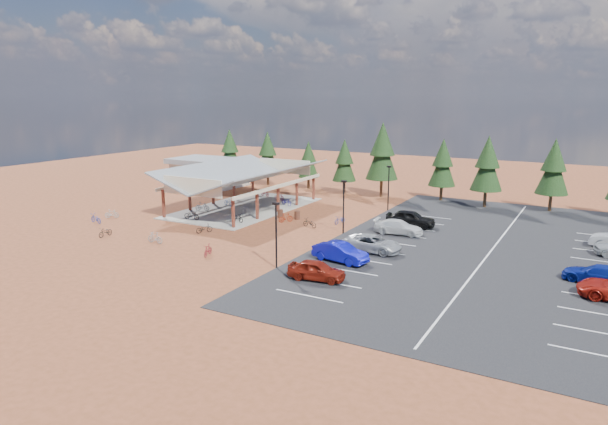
{
  "coord_description": "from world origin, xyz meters",
  "views": [
    {
      "loc": [
        26.14,
        -43.54,
        13.07
      ],
      "look_at": [
        1.18,
        1.17,
        1.82
      ],
      "focal_mm": 32.0,
      "sensor_mm": 36.0,
      "label": 1
    }
  ],
  "objects_px": {
    "bike_2": "(228,202)",
    "bike_5": "(246,210)",
    "trash_bin_0": "(280,214)",
    "car_7": "(598,274)",
    "bike_13": "(155,238)",
    "bike_3": "(265,192)",
    "outbuilding": "(209,171)",
    "lamp_post_0": "(276,231)",
    "bike_11": "(208,250)",
    "bike_1": "(202,206)",
    "bike_15": "(286,218)",
    "bike_16": "(310,223)",
    "bike_pavilion": "(244,176)",
    "car_3": "(399,227)",
    "lamp_post_2": "(389,185)",
    "bike_9": "(112,214)",
    "car_1": "(340,252)",
    "car_2": "(372,243)",
    "trash_bin_1": "(297,215)",
    "bike_6": "(287,202)",
    "car_0": "(317,270)",
    "bike_7": "(279,197)",
    "bike_0": "(192,215)",
    "bike_8": "(105,232)",
    "lamp_post_1": "(344,203)",
    "bike_4": "(237,217)",
    "bike_12": "(204,228)",
    "car_4": "(411,218)",
    "bike_10": "(96,218)"
  },
  "relations": [
    {
      "from": "car_7",
      "to": "bike_11",
      "type": "bearing_deg",
      "value": -63.7
    },
    {
      "from": "lamp_post_1",
      "to": "car_0",
      "type": "distance_m",
      "value": 13.69
    },
    {
      "from": "bike_4",
      "to": "lamp_post_2",
      "type": "bearing_deg",
      "value": -27.25
    },
    {
      "from": "bike_16",
      "to": "bike_pavilion",
      "type": "bearing_deg",
      "value": -98.65
    },
    {
      "from": "car_7",
      "to": "bike_16",
      "type": "bearing_deg",
      "value": -89.84
    },
    {
      "from": "bike_5",
      "to": "bike_10",
      "type": "distance_m",
      "value": 15.64
    },
    {
      "from": "lamp_post_1",
      "to": "bike_3",
      "type": "xyz_separation_m",
      "value": [
        -16.83,
        12.11,
        -2.37
      ]
    },
    {
      "from": "bike_8",
      "to": "car_0",
      "type": "height_order",
      "value": "car_0"
    },
    {
      "from": "car_0",
      "to": "car_4",
      "type": "xyz_separation_m",
      "value": [
        0.8,
        18.59,
        0.12
      ]
    },
    {
      "from": "trash_bin_1",
      "to": "bike_1",
      "type": "bearing_deg",
      "value": -170.37
    },
    {
      "from": "lamp_post_2",
      "to": "bike_6",
      "type": "bearing_deg",
      "value": -162.37
    },
    {
      "from": "bike_2",
      "to": "car_2",
      "type": "relative_size",
      "value": 0.32
    },
    {
      "from": "trash_bin_1",
      "to": "bike_6",
      "type": "distance_m",
      "value": 6.96
    },
    {
      "from": "bike_12",
      "to": "car_7",
      "type": "relative_size",
      "value": 0.36
    },
    {
      "from": "trash_bin_1",
      "to": "bike_8",
      "type": "bearing_deg",
      "value": -129.07
    },
    {
      "from": "bike_1",
      "to": "bike_15",
      "type": "distance_m",
      "value": 10.89
    },
    {
      "from": "bike_2",
      "to": "car_7",
      "type": "relative_size",
      "value": 0.35
    },
    {
      "from": "bike_9",
      "to": "bike_8",
      "type": "bearing_deg",
      "value": -167.84
    },
    {
      "from": "bike_7",
      "to": "bike_15",
      "type": "xyz_separation_m",
      "value": [
        6.54,
        -9.29,
        -0.07
      ]
    },
    {
      "from": "bike_1",
      "to": "car_1",
      "type": "distance_m",
      "value": 23.65
    },
    {
      "from": "bike_13",
      "to": "car_7",
      "type": "relative_size",
      "value": 0.36
    },
    {
      "from": "bike_4",
      "to": "bike_12",
      "type": "distance_m",
      "value": 4.93
    },
    {
      "from": "bike_6",
      "to": "bike_13",
      "type": "height_order",
      "value": "bike_13"
    },
    {
      "from": "car_4",
      "to": "bike_1",
      "type": "bearing_deg",
      "value": 95.51
    },
    {
      "from": "bike_5",
      "to": "bike_11",
      "type": "relative_size",
      "value": 0.93
    },
    {
      "from": "bike_0",
      "to": "bike_8",
      "type": "xyz_separation_m",
      "value": [
        -2.68,
        -9.03,
        -0.14
      ]
    },
    {
      "from": "bike_7",
      "to": "bike_16",
      "type": "relative_size",
      "value": 0.87
    },
    {
      "from": "bike_10",
      "to": "car_3",
      "type": "height_order",
      "value": "car_3"
    },
    {
      "from": "bike_7",
      "to": "bike_6",
      "type": "bearing_deg",
      "value": -127.94
    },
    {
      "from": "bike_11",
      "to": "bike_15",
      "type": "height_order",
      "value": "bike_11"
    },
    {
      "from": "bike_2",
      "to": "bike_5",
      "type": "distance_m",
      "value": 5.32
    },
    {
      "from": "bike_6",
      "to": "car_0",
      "type": "relative_size",
      "value": 0.4
    },
    {
      "from": "bike_pavilion",
      "to": "lamp_post_1",
      "type": "bearing_deg",
      "value": -18.43
    },
    {
      "from": "bike_5",
      "to": "bike_3",
      "type": "bearing_deg",
      "value": 38.09
    },
    {
      "from": "bike_6",
      "to": "bike_10",
      "type": "distance_m",
      "value": 21.22
    },
    {
      "from": "bike_3",
      "to": "bike_15",
      "type": "distance_m",
      "value": 14.39
    },
    {
      "from": "outbuilding",
      "to": "lamp_post_0",
      "type": "bearing_deg",
      "value": -43.99
    },
    {
      "from": "trash_bin_0",
      "to": "car_7",
      "type": "relative_size",
      "value": 0.19
    },
    {
      "from": "car_3",
      "to": "car_4",
      "type": "distance_m",
      "value": 3.36
    },
    {
      "from": "car_3",
      "to": "lamp_post_2",
      "type": "bearing_deg",
      "value": 21.11
    },
    {
      "from": "bike_4",
      "to": "trash_bin_0",
      "type": "bearing_deg",
      "value": -19.25
    },
    {
      "from": "bike_3",
      "to": "bike_13",
      "type": "distance_m",
      "value": 23.64
    },
    {
      "from": "lamp_post_0",
      "to": "outbuilding",
      "type": "bearing_deg",
      "value": 136.01
    },
    {
      "from": "outbuilding",
      "to": "bike_11",
      "type": "bearing_deg",
      "value": -51.41
    },
    {
      "from": "bike_6",
      "to": "car_7",
      "type": "bearing_deg",
      "value": -91.0
    },
    {
      "from": "trash_bin_0",
      "to": "bike_16",
      "type": "relative_size",
      "value": 0.53
    },
    {
      "from": "lamp_post_0",
      "to": "bike_5",
      "type": "distance_m",
      "value": 19.25
    },
    {
      "from": "bike_1",
      "to": "car_1",
      "type": "xyz_separation_m",
      "value": [
        21.71,
        -9.38,
        0.2
      ]
    },
    {
      "from": "bike_9",
      "to": "car_1",
      "type": "relative_size",
      "value": 0.33
    },
    {
      "from": "bike_9",
      "to": "car_1",
      "type": "distance_m",
      "value": 28.31
    }
  ]
}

